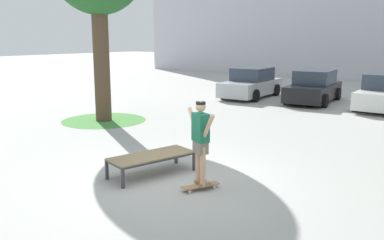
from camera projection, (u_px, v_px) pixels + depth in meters
ground_plane at (176, 182)px, 8.70m from camera, size 120.00×120.00×0.00m
skate_box at (152, 157)px, 9.10m from camera, size 1.24×2.03×0.46m
skateboard at (200, 186)px, 8.28m from camera, size 0.53×0.81×0.09m
skater at (201, 138)px, 8.08m from camera, size 0.93×0.51×1.69m
grass_patch_near_left at (104, 120)px, 15.21m from camera, size 3.05×3.05×0.01m
car_silver at (251, 84)px, 20.99m from camera, size 2.09×4.29×1.50m
car_black at (314, 87)px, 19.41m from camera, size 2.21×4.34×1.50m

